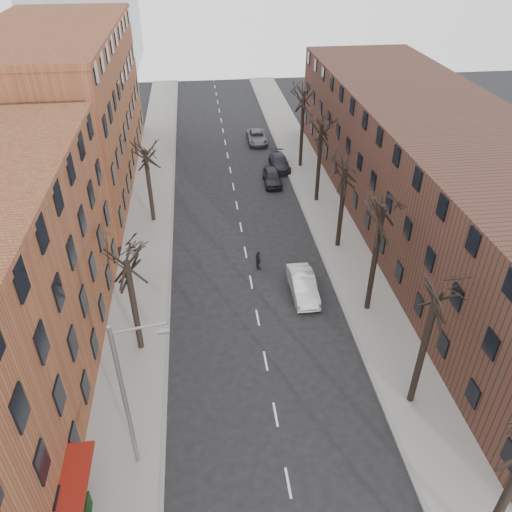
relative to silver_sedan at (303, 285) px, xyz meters
name	(u,v)px	position (x,y,z in m)	size (l,w,h in m)	color
sidewalk_left	(150,215)	(-11.51, 12.84, -0.70)	(4.00, 90.00, 0.15)	gray
sidewalk_right	(323,205)	(4.49, 12.84, -0.70)	(4.00, 90.00, 0.15)	gray
building_left_far	(62,111)	(-19.51, 21.84, 6.22)	(12.00, 28.00, 14.00)	brown
building_right	(437,175)	(12.49, 7.84, 4.22)	(12.00, 50.00, 10.00)	#472821
tree_right_b	(410,401)	(4.09, -10.16, -0.78)	(5.20, 5.20, 10.80)	black
tree_right_c	(367,309)	(4.09, -2.16, -0.78)	(5.20, 5.20, 11.60)	black
tree_right_d	(337,246)	(4.09, 5.84, -0.78)	(5.20, 5.20, 10.00)	black
tree_right_e	(316,201)	(4.09, 13.84, -0.78)	(5.20, 5.20, 10.80)	black
tree_right_f	(300,166)	(4.09, 21.84, -0.78)	(5.20, 5.20, 11.60)	black
tree_left_a	(142,348)	(-11.11, -4.16, -0.78)	(5.20, 5.20, 9.50)	black
tree_left_b	(154,221)	(-11.11, 11.84, -0.78)	(5.20, 5.20, 9.50)	black
streetlight	(128,394)	(-10.54, -12.16, 4.24)	(2.45, 0.22, 9.03)	slate
silver_sedan	(303,285)	(0.00, 0.00, 0.00)	(1.64, 4.72, 1.55)	silver
parked_car_near	(272,177)	(0.46, 18.06, -0.05)	(1.72, 4.27, 1.46)	black
parked_car_mid	(279,162)	(1.79, 21.72, -0.11)	(1.88, 4.61, 1.34)	#22212A
parked_car_far	(257,137)	(0.29, 29.35, -0.11)	(2.21, 4.80, 1.33)	slate
pedestrian_crossing	(258,260)	(-2.76, 3.47, 0.01)	(0.92, 0.38, 1.57)	black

